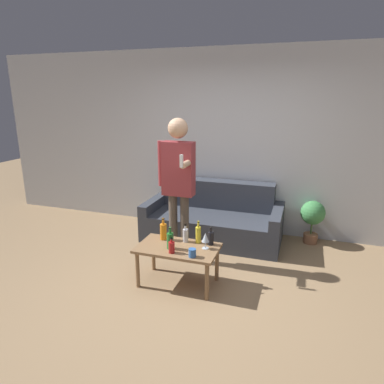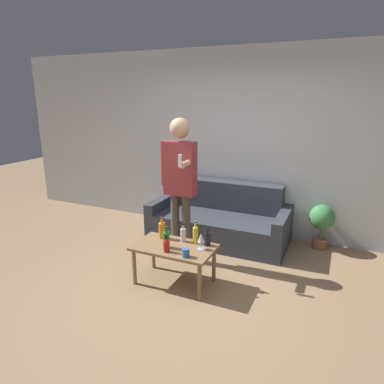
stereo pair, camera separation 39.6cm
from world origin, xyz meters
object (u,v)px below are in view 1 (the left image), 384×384
at_px(coffee_table, 178,252).
at_px(bottle_orange, 163,231).
at_px(couch, 214,219).
at_px(person_standing_front, 178,177).

relative_size(coffee_table, bottle_orange, 3.48).
relative_size(couch, coffee_table, 2.20).
height_order(bottle_orange, person_standing_front, person_standing_front).
bearing_deg(person_standing_front, bottle_orange, -93.93).
xyz_separation_m(couch, coffee_table, (-0.04, -1.39, 0.10)).
distance_m(coffee_table, bottle_orange, 0.31).
height_order(couch, bottle_orange, couch).
bearing_deg(bottle_orange, coffee_table, -31.93).
bearing_deg(couch, coffee_table, -91.69).
bearing_deg(coffee_table, couch, 88.31).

